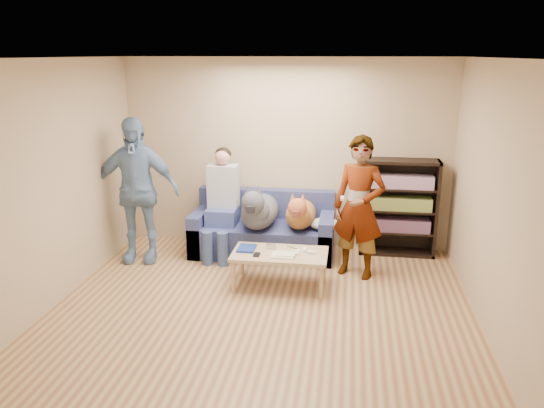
% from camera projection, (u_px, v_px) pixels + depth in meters
% --- Properties ---
extents(ground, '(5.00, 5.00, 0.00)m').
position_uv_depth(ground, '(254.00, 328.00, 5.29)').
color(ground, '#8E5E3C').
rests_on(ground, ground).
extents(ceiling, '(5.00, 5.00, 0.00)m').
position_uv_depth(ceiling, '(252.00, 58.00, 4.57)').
color(ceiling, white).
rests_on(ceiling, ground).
extents(wall_back, '(4.50, 0.00, 4.50)m').
position_uv_depth(wall_back, '(286.00, 154.00, 7.31)').
color(wall_back, tan).
rests_on(wall_back, ground).
extents(wall_front, '(4.50, 0.00, 4.50)m').
position_uv_depth(wall_front, '(160.00, 342.00, 2.55)').
color(wall_front, tan).
rests_on(wall_front, ground).
extents(wall_left, '(0.00, 5.00, 5.00)m').
position_uv_depth(wall_left, '(30.00, 194.00, 5.25)').
color(wall_left, tan).
rests_on(wall_left, ground).
extents(wall_right, '(0.00, 5.00, 5.00)m').
position_uv_depth(wall_right, '(507.00, 213.00, 4.62)').
color(wall_right, tan).
rests_on(wall_right, ground).
extents(blanket, '(0.40, 0.34, 0.14)m').
position_uv_depth(blanket, '(325.00, 224.00, 6.91)').
color(blanket, '#ACACB1').
rests_on(blanket, sofa).
extents(person_standing_right, '(0.74, 0.61, 1.73)m').
position_uv_depth(person_standing_right, '(359.00, 208.00, 6.33)').
color(person_standing_right, gray).
rests_on(person_standing_right, ground).
extents(person_standing_left, '(1.15, 0.58, 1.89)m').
position_uv_depth(person_standing_left, '(136.00, 190.00, 6.80)').
color(person_standing_left, '#7EA5C9').
rests_on(person_standing_left, ground).
extents(held_controller, '(0.04, 0.12, 0.03)m').
position_uv_depth(held_controller, '(342.00, 198.00, 6.12)').
color(held_controller, silver).
rests_on(held_controller, person_standing_right).
extents(notebook_blue, '(0.20, 0.26, 0.03)m').
position_uv_depth(notebook_blue, '(247.00, 248.00, 6.23)').
color(notebook_blue, navy).
rests_on(notebook_blue, coffee_table).
extents(papers, '(0.26, 0.20, 0.02)m').
position_uv_depth(papers, '(283.00, 255.00, 6.02)').
color(papers, silver).
rests_on(papers, coffee_table).
extents(magazine, '(0.22, 0.17, 0.01)m').
position_uv_depth(magazine, '(286.00, 254.00, 6.03)').
color(magazine, beige).
rests_on(magazine, coffee_table).
extents(camera_silver, '(0.11, 0.06, 0.05)m').
position_uv_depth(camera_silver, '(271.00, 246.00, 6.25)').
color(camera_silver, '#ACADB1').
rests_on(camera_silver, coffee_table).
extents(controller_a, '(0.04, 0.13, 0.03)m').
position_uv_depth(controller_a, '(305.00, 250.00, 6.18)').
color(controller_a, white).
rests_on(controller_a, coffee_table).
extents(controller_b, '(0.09, 0.06, 0.03)m').
position_uv_depth(controller_b, '(311.00, 252.00, 6.09)').
color(controller_b, silver).
rests_on(controller_b, coffee_table).
extents(headphone_cup_a, '(0.07, 0.07, 0.02)m').
position_uv_depth(headphone_cup_a, '(297.00, 253.00, 6.08)').
color(headphone_cup_a, white).
rests_on(headphone_cup_a, coffee_table).
extents(headphone_cup_b, '(0.07, 0.07, 0.02)m').
position_uv_depth(headphone_cup_b, '(298.00, 251.00, 6.15)').
color(headphone_cup_b, white).
rests_on(headphone_cup_b, coffee_table).
extents(pen_orange, '(0.13, 0.06, 0.01)m').
position_uv_depth(pen_orange, '(276.00, 257.00, 5.98)').
color(pen_orange, orange).
rests_on(pen_orange, coffee_table).
extents(pen_black, '(0.13, 0.08, 0.01)m').
position_uv_depth(pen_black, '(292.00, 247.00, 6.28)').
color(pen_black, black).
rests_on(pen_black, coffee_table).
extents(wallet, '(0.07, 0.12, 0.02)m').
position_uv_depth(wallet, '(257.00, 255.00, 6.05)').
color(wallet, black).
rests_on(wallet, coffee_table).
extents(sofa, '(1.90, 0.85, 0.82)m').
position_uv_depth(sofa, '(264.00, 232.00, 7.24)').
color(sofa, '#515B93').
rests_on(sofa, ground).
extents(person_seated, '(0.40, 0.73, 1.47)m').
position_uv_depth(person_seated, '(222.00, 199.00, 7.06)').
color(person_seated, '#445196').
rests_on(person_seated, sofa).
extents(dog_gray, '(0.47, 1.28, 0.69)m').
position_uv_depth(dog_gray, '(259.00, 210.00, 6.90)').
color(dog_gray, '#54555F').
rests_on(dog_gray, sofa).
extents(dog_tan, '(0.39, 1.16, 0.57)m').
position_uv_depth(dog_tan, '(300.00, 213.00, 6.91)').
color(dog_tan, '#C0753A').
rests_on(dog_tan, sofa).
extents(coffee_table, '(1.10, 0.60, 0.42)m').
position_uv_depth(coffee_table, '(280.00, 256.00, 6.14)').
color(coffee_table, '#CFB57F').
rests_on(coffee_table, ground).
extents(bookshelf, '(1.00, 0.34, 1.30)m').
position_uv_depth(bookshelf, '(399.00, 205.00, 7.10)').
color(bookshelf, black).
rests_on(bookshelf, ground).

